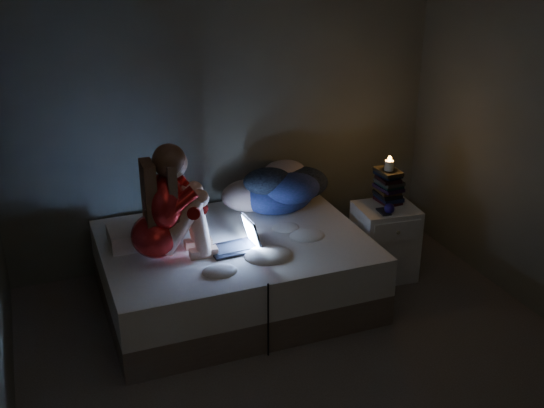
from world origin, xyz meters
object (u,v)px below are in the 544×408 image
laptop (232,235)px  candle (389,161)px  bed (235,271)px  nightstand (384,241)px  phone (385,212)px  woman (153,204)px

laptop → candle: (1.36, 0.22, 0.30)m
bed → candle: (1.30, 0.06, 0.68)m
bed → candle: bearing=2.4°
bed → laptop: laptop is taller
bed → nightstand: bearing=-2.0°
bed → phone: bearing=-6.5°
woman → phone: 1.79m
woman → laptop: (0.53, -0.07, -0.29)m
woman → candle: woman is taller
bed → nightstand: nightstand is taller
woman → candle: 1.89m
bed → woman: woman is taller
candle → phone: candle is taller
woman → laptop: bearing=-6.0°
laptop → woman: bearing=168.8°
nightstand → candle: candle is taller
bed → candle: size_ratio=23.66×
laptop → phone: laptop is taller
bed → woman: (-0.59, -0.09, 0.67)m
nightstand → candle: (0.05, 0.10, 0.64)m
nightstand → woman: bearing=-173.3°
laptop → candle: 1.41m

